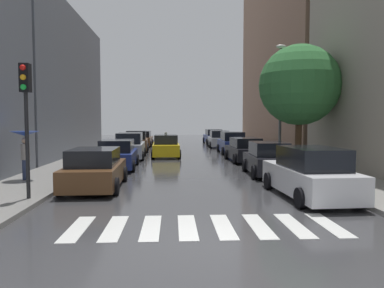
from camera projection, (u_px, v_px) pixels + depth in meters
The scene contains 22 objects.
ground_plane at pixel (182, 151), 31.73m from camera, with size 28.00×72.00×0.04m, color #3A3A3C.
sidewalk_left at pixel (106, 151), 31.38m from camera, with size 3.00×72.00×0.15m, color gray.
sidewalk_right at pixel (256, 150), 32.08m from camera, with size 3.00×72.00×0.15m, color gray.
crosswalk_stripes at pixel (205, 227), 9.13m from camera, with size 6.75×2.20×0.01m.
building_left_mid at pixel (38, 84), 27.81m from camera, with size 6.00×17.54×10.81m, color slate.
building_right_mid at pixel (296, 36), 34.84m from camera, with size 6.00×21.35×21.49m, color #8C6B56.
parked_car_left_nearest at pixel (95, 170), 14.27m from camera, with size 2.25×4.59×1.58m.
parked_car_left_second at pixel (118, 155), 20.14m from camera, with size 2.22×4.60×1.61m.
parked_car_left_third at pixel (130, 147), 25.49m from camera, with size 2.19×4.83×1.81m.
parked_car_left_fourth at pixel (137, 142), 31.09m from camera, with size 2.17×4.13×1.79m.
parked_car_left_fifth at pixel (142, 139), 37.47m from camera, with size 2.14×4.45×1.59m.
parked_car_right_nearest at pixel (310, 174), 12.57m from camera, with size 2.24×4.85×1.75m.
parked_car_right_second at pixel (268, 160), 17.76m from camera, with size 2.11×4.06×1.62m.
parked_car_right_third at pixel (245, 150), 23.70m from camera, with size 2.18×4.47×1.55m.
parked_car_right_fourth at pixel (232, 143), 29.52m from camera, with size 2.04×4.48×1.75m.
parked_car_right_fifth at pixel (219, 139), 36.29m from camera, with size 2.14×4.23×1.67m.
parked_car_right_sixth at pixel (213, 137), 42.23m from camera, with size 2.15×4.73×1.65m.
taxi_midroad at pixel (166, 146), 26.68m from camera, with size 2.16×4.50×1.81m.
pedestrian_foreground at pixel (25, 143), 15.36m from camera, with size 1.17×1.17×2.06m.
street_tree_right at pixel (299, 85), 20.06m from camera, with size 4.42×4.42×6.66m.
traffic_light_left_corner at pixel (26, 101), 11.55m from camera, with size 0.30×0.42×4.30m.
lamp_post_right at pixel (280, 95), 21.51m from camera, with size 0.60×0.28×6.94m.
Camera 1 is at (-0.81, -7.63, 2.65)m, focal length 34.20 mm.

